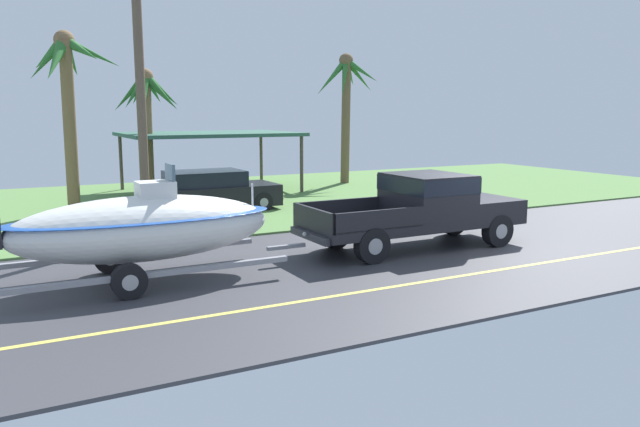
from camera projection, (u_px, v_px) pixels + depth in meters
ground at (324, 204)px, 22.50m from camera, size 36.00×22.00×0.11m
pickup_truck_towing at (426, 206)px, 15.15m from camera, size 5.83×1.98×1.80m
boat_on_trailer at (143, 228)px, 11.97m from camera, size 6.31×2.28×2.30m
parked_sedan_near at (210, 192)px, 20.49m from camera, size 4.39×1.91×1.38m
carport_awning at (209, 135)px, 25.26m from camera, size 6.84×4.76×2.47m
palm_tree_near_left at (66, 80)px, 19.72m from camera, size 2.92×3.32×5.87m
palm_tree_near_right at (346, 92)px, 27.87m from camera, size 2.86×2.93×5.89m
palm_tree_mid at (147, 103)px, 23.40m from camera, size 2.67×2.91×4.92m
utility_pole at (140, 89)px, 15.76m from camera, size 0.24×1.80×7.47m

